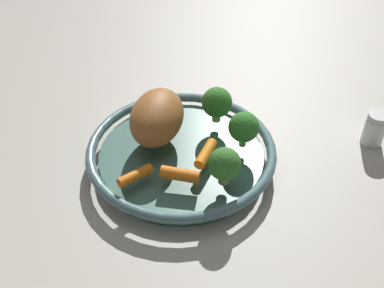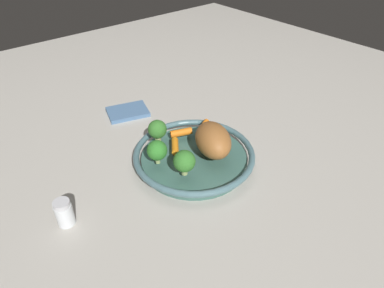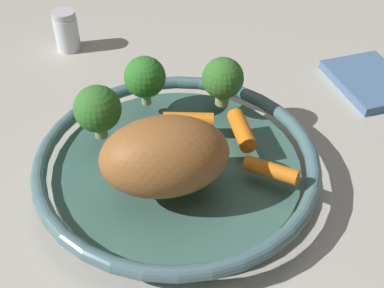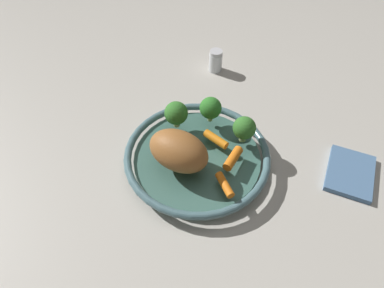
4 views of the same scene
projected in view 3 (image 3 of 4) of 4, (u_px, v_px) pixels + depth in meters
ground_plane at (178, 180)px, 0.64m from camera, size 2.59×2.59×0.00m
serving_bowl at (177, 166)px, 0.62m from camera, size 0.35×0.35×0.05m
roast_chicken_piece at (165, 156)px, 0.54m from camera, size 0.15×0.17×0.09m
baby_carrot_back at (271, 170)px, 0.57m from camera, size 0.07×0.04×0.02m
baby_carrot_center at (242, 130)px, 0.63m from camera, size 0.07×0.05×0.02m
baby_carrot_near_rim at (188, 120)px, 0.64m from camera, size 0.05×0.06×0.02m
broccoli_floret_large at (145, 77)px, 0.66m from camera, size 0.06×0.06×0.07m
broccoli_floret_mid at (98, 109)px, 0.61m from camera, size 0.06×0.06×0.07m
broccoli_floret_small at (223, 79)px, 0.66m from camera, size 0.06×0.06×0.07m
salt_shaker at (66, 31)px, 0.86m from camera, size 0.04×0.04×0.07m
dish_towel at (370, 81)px, 0.79m from camera, size 0.16×0.14×0.01m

